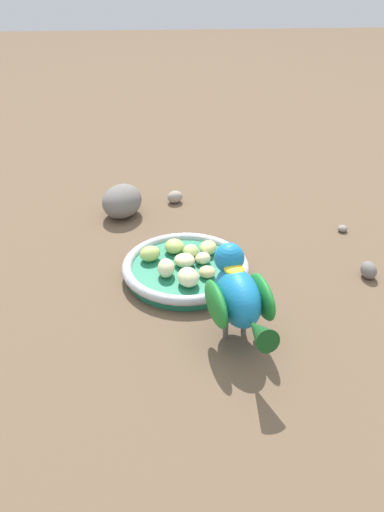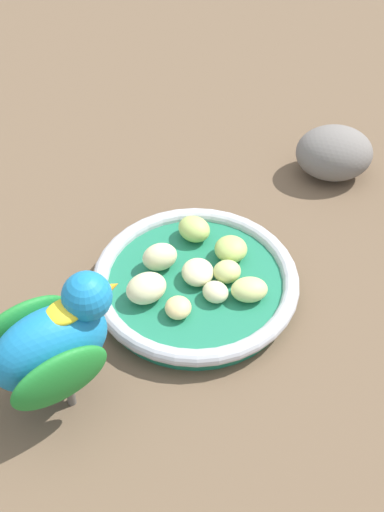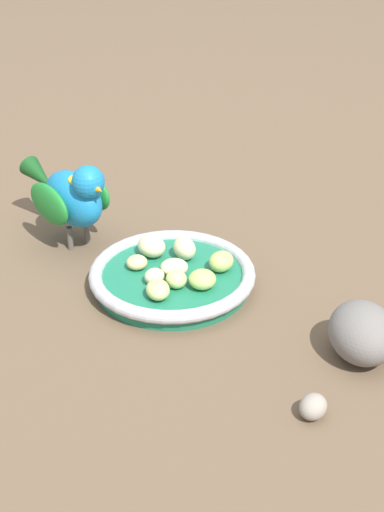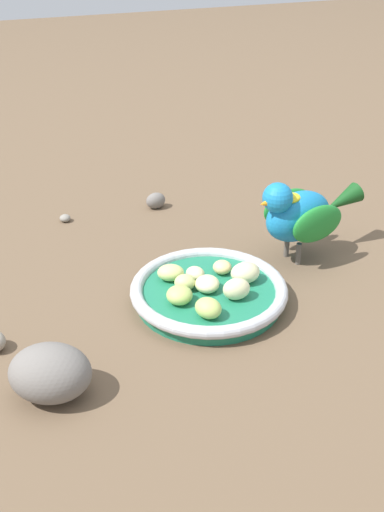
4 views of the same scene
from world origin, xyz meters
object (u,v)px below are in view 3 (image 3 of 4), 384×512
(feeding_bowl, at_px, (172,277))
(apple_piece_2, at_px, (202,279))
(apple_piece_1, at_px, (185,248))
(apple_piece_7, at_px, (221,261))
(apple_piece_5, at_px, (152,246))
(apple_piece_8, at_px, (158,290))
(apple_piece_4, at_px, (154,276))
(apple_piece_0, at_px, (174,267))
(apple_piece_6, at_px, (177,279))
(parrot, at_px, (72,195))
(pebble_2, at_px, (313,407))
(rock_large, at_px, (362,333))
(apple_piece_3, at_px, (137,262))

(feeding_bowl, height_order, apple_piece_2, apple_piece_2)
(apple_piece_1, height_order, apple_piece_7, apple_piece_1)
(apple_piece_5, height_order, apple_piece_8, apple_piece_5)
(apple_piece_4, bearing_deg, apple_piece_0, -169.50)
(feeding_bowl, distance_m, apple_piece_6, 0.03)
(apple_piece_6, height_order, parrot, parrot)
(apple_piece_1, height_order, pebble_2, apple_piece_1)
(apple_piece_0, xyz_separation_m, rock_large, (-0.10, 0.21, 0.00))
(apple_piece_6, bearing_deg, apple_piece_5, -95.47)
(apple_piece_8, distance_m, rock_large, 0.22)
(apple_piece_3, bearing_deg, pebble_2, 97.62)
(apple_piece_3, bearing_deg, parrot, -76.64)
(parrot, height_order, rock_large, parrot)
(pebble_2, bearing_deg, apple_piece_7, -100.90)
(apple_piece_1, xyz_separation_m, pebble_2, (0.02, 0.28, -0.02))
(apple_piece_0, distance_m, rock_large, 0.23)
(apple_piece_3, bearing_deg, apple_piece_4, 95.45)
(apple_piece_5, xyz_separation_m, apple_piece_8, (0.04, 0.09, -0.00))
(apple_piece_1, bearing_deg, parrot, -55.24)
(apple_piece_2, height_order, parrot, parrot)
(apple_piece_8, bearing_deg, apple_piece_3, -95.85)
(apple_piece_7, distance_m, apple_piece_8, 0.09)
(apple_piece_0, relative_size, apple_piece_7, 0.99)
(apple_piece_1, relative_size, apple_piece_5, 0.88)
(apple_piece_2, bearing_deg, apple_piece_1, -102.02)
(apple_piece_3, bearing_deg, apple_piece_2, 122.21)
(apple_piece_0, relative_size, apple_piece_3, 1.32)
(apple_piece_0, bearing_deg, apple_piece_5, -86.75)
(apple_piece_1, bearing_deg, apple_piece_2, 77.98)
(apple_piece_6, xyz_separation_m, pebble_2, (-0.02, 0.23, -0.02))
(apple_piece_1, distance_m, apple_piece_8, 0.09)
(apple_piece_0, xyz_separation_m, pebble_2, (-0.01, 0.26, -0.02))
(apple_piece_2, relative_size, parrot, 0.18)
(rock_large, xyz_separation_m, pebble_2, (0.10, 0.05, -0.02))
(apple_piece_0, bearing_deg, apple_piece_4, 10.50)
(apple_piece_2, xyz_separation_m, apple_piece_8, (0.05, -0.01, -0.00))
(apple_piece_8, xyz_separation_m, parrot, (0.02, -0.19, 0.04))
(apple_piece_1, distance_m, apple_piece_3, 0.06)
(apple_piece_0, height_order, rock_large, rock_large)
(feeding_bowl, xyz_separation_m, pebble_2, (-0.01, 0.26, -0.00))
(apple_piece_4, distance_m, apple_piece_7, 0.08)
(apple_piece_3, height_order, apple_piece_6, apple_piece_6)
(apple_piece_4, height_order, pebble_2, apple_piece_4)
(apple_piece_7, xyz_separation_m, rock_large, (-0.05, 0.19, -0.00))
(parrot, bearing_deg, apple_piece_8, -5.03)
(apple_piece_2, relative_size, apple_piece_8, 0.93)
(apple_piece_2, height_order, apple_piece_3, apple_piece_2)
(apple_piece_3, height_order, parrot, parrot)
(apple_piece_4, xyz_separation_m, apple_piece_5, (-0.03, -0.06, 0.00))
(apple_piece_0, distance_m, parrot, 0.17)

